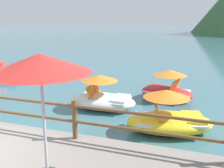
{
  "coord_description": "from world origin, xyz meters",
  "views": [
    {
      "loc": [
        4.45,
        -3.66,
        3.19
      ],
      "look_at": [
        1.42,
        5.0,
        0.9
      ],
      "focal_mm": 42.51,
      "sensor_mm": 36.0,
      "label": 1
    }
  ],
  "objects_px": {
    "pedal_boat_0": "(103,97)",
    "pedal_boat_3": "(167,89)",
    "beach_umbrella": "(40,65)",
    "pedal_boat_2": "(169,118)",
    "pedal_boat_1": "(7,73)"
  },
  "relations": [
    {
      "from": "beach_umbrella",
      "to": "pedal_boat_0",
      "type": "bearing_deg",
      "value": 99.59
    },
    {
      "from": "pedal_boat_0",
      "to": "pedal_boat_2",
      "type": "relative_size",
      "value": 0.9
    },
    {
      "from": "pedal_boat_1",
      "to": "pedal_boat_3",
      "type": "height_order",
      "value": "pedal_boat_3"
    },
    {
      "from": "pedal_boat_0",
      "to": "pedal_boat_2",
      "type": "bearing_deg",
      "value": -26.75
    },
    {
      "from": "beach_umbrella",
      "to": "pedal_boat_1",
      "type": "xyz_separation_m",
      "value": [
        -7.52,
        7.78,
        -2.16
      ]
    },
    {
      "from": "beach_umbrella",
      "to": "pedal_boat_3",
      "type": "relative_size",
      "value": 0.95
    },
    {
      "from": "pedal_boat_1",
      "to": "pedal_boat_3",
      "type": "xyz_separation_m",
      "value": [
        8.72,
        -1.01,
        0.13
      ]
    },
    {
      "from": "pedal_boat_0",
      "to": "pedal_boat_1",
      "type": "xyz_separation_m",
      "value": [
        -6.69,
        2.92,
        -0.13
      ]
    },
    {
      "from": "beach_umbrella",
      "to": "pedal_boat_1",
      "type": "distance_m",
      "value": 11.03
    },
    {
      "from": "pedal_boat_1",
      "to": "beach_umbrella",
      "type": "bearing_deg",
      "value": -45.99
    },
    {
      "from": "pedal_boat_0",
      "to": "pedal_boat_3",
      "type": "bearing_deg",
      "value": 43.3
    },
    {
      "from": "beach_umbrella",
      "to": "pedal_boat_2",
      "type": "xyz_separation_m",
      "value": [
        1.71,
        3.59,
        -2.02
      ]
    },
    {
      "from": "pedal_boat_2",
      "to": "pedal_boat_0",
      "type": "bearing_deg",
      "value": 153.25
    },
    {
      "from": "beach_umbrella",
      "to": "pedal_boat_2",
      "type": "bearing_deg",
      "value": 64.5
    },
    {
      "from": "beach_umbrella",
      "to": "pedal_boat_0",
      "type": "relative_size",
      "value": 0.92
    }
  ]
}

